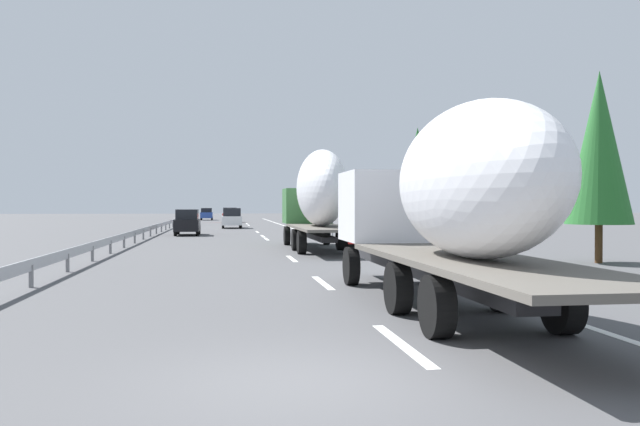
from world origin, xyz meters
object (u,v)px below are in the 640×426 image
at_px(truck_lead, 318,195).
at_px(truck_trailing, 448,198).
at_px(car_blue_sedan, 207,214).
at_px(car_black_suv, 187,222).
at_px(car_red_compact, 230,215).
at_px(road_sign, 332,205).
at_px(car_white_van, 232,218).

bearing_deg(truck_lead, truck_trailing, -180.00).
relative_size(truck_lead, car_blue_sedan, 2.82).
height_order(truck_trailing, car_blue_sedan, truck_trailing).
xyz_separation_m(truck_trailing, car_blue_sedan, (85.39, 7.01, -1.41)).
bearing_deg(car_black_suv, car_red_compact, -5.49).
bearing_deg(truck_lead, car_blue_sedan, 5.99).
bearing_deg(road_sign, car_white_van, 21.48).
height_order(car_black_suv, car_white_van, car_white_van).
relative_size(truck_trailing, car_black_suv, 3.06).
xyz_separation_m(car_red_compact, road_sign, (-38.39, -6.85, 1.25)).
bearing_deg(car_black_suv, road_sign, -106.03).
relative_size(car_black_suv, road_sign, 1.38).
height_order(truck_lead, truck_trailing, truck_lead).
height_order(car_black_suv, road_sign, road_sign).
distance_m(truck_trailing, car_blue_sedan, 85.69).
height_order(truck_lead, road_sign, truck_lead).
bearing_deg(truck_trailing, car_red_compact, 3.02).
bearing_deg(car_black_suv, truck_lead, -157.47).
relative_size(car_black_suv, car_blue_sedan, 1.00).
bearing_deg(car_blue_sedan, truck_trailing, -175.31).
xyz_separation_m(car_white_van, car_blue_sedan, (35.16, 3.25, -0.05)).
bearing_deg(car_black_suv, car_blue_sedan, -0.17).
height_order(truck_lead, car_blue_sedan, truck_lead).
bearing_deg(car_white_van, car_blue_sedan, 5.29).
distance_m(truck_lead, car_blue_sedan, 67.27).
bearing_deg(car_white_van, truck_trailing, -175.72).
height_order(truck_trailing, car_white_van, truck_trailing).
height_order(car_blue_sedan, road_sign, road_sign).
distance_m(truck_trailing, car_black_suv, 36.49).
relative_size(truck_lead, road_sign, 3.87).
relative_size(truck_lead, car_white_van, 2.80).
xyz_separation_m(truck_lead, car_blue_sedan, (66.89, 7.01, -1.75)).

